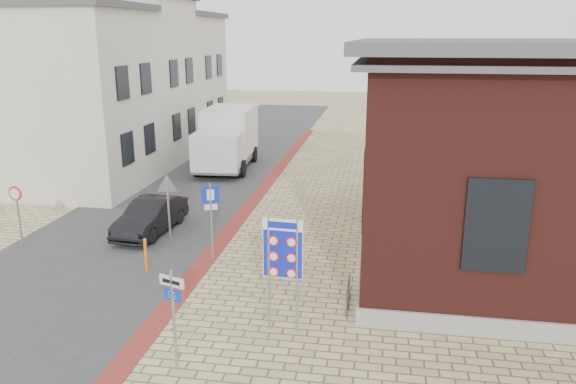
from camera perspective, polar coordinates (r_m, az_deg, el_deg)
The scene contains 16 objects.
ground at distance 13.92m, azimuth -5.89°, elevation -14.35°, with size 120.00×120.00×0.00m, color tan.
road_strip at distance 28.86m, azimuth -8.59°, elevation 1.62°, with size 7.00×60.00×0.02m, color #38383A.
curb_strip at distance 23.29m, azimuth -4.16°, elevation -1.66°, with size 0.60×40.00×0.02m, color maroon.
brick_building at distance 19.72m, azimuth 26.08°, elevation 3.98°, with size 13.00×13.00×6.80m.
townhouse_near at distance 27.74m, azimuth -21.90°, elevation 8.84°, with size 7.40×6.40×8.30m.
townhouse_mid at distance 32.96m, azimuth -16.56°, elevation 10.93°, with size 7.40×6.40×9.10m.
townhouse_far at distance 38.47m, azimuth -12.59°, elevation 11.19°, with size 7.40×6.40×8.30m.
bike_rack at distance 15.33m, azimuth 6.07°, elevation -10.25°, with size 0.08×1.80×0.60m.
sedan at distance 20.88m, azimuth -13.78°, elevation -2.42°, with size 1.31×3.75×1.24m, color black.
box_truck at distance 30.19m, azimuth -6.21°, elevation 5.46°, with size 2.85×6.15×3.15m.
border_sign at distance 13.21m, azimuth -0.53°, elevation -6.04°, with size 0.98×0.12×2.86m.
essen_sign at distance 12.18m, azimuth -11.59°, elevation -11.20°, with size 0.60×0.23×2.29m.
parking_sign at distance 17.68m, azimuth -7.84°, elevation -1.66°, with size 0.53×0.25×2.52m.
yield_sign at distance 19.66m, azimuth -12.14°, elevation 0.08°, with size 0.83×0.19×2.33m.
speed_sign at distance 20.73m, azimuth -25.78°, elevation -1.40°, with size 0.50×0.08×2.14m.
bollard at distance 17.56m, azimuth -14.24°, elevation -6.26°, with size 0.10×0.10×1.06m, color orange.
Camera 1 is at (3.36, -11.58, 6.95)m, focal length 35.00 mm.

